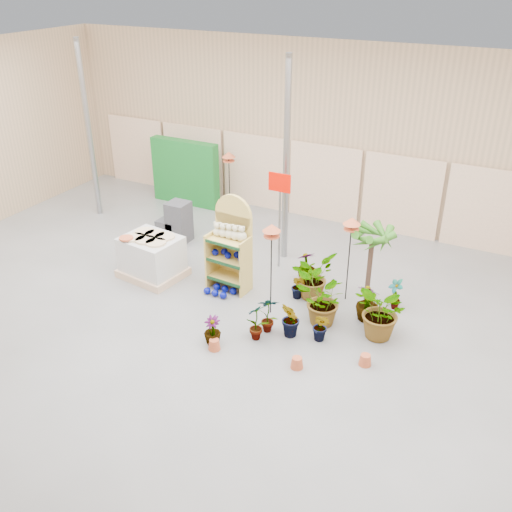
{
  "coord_description": "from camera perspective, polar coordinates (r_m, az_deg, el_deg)",
  "views": [
    {
      "loc": [
        4.8,
        -7.23,
        6.13
      ],
      "look_at": [
        0.3,
        1.5,
        1.0
      ],
      "focal_mm": 40.0,
      "sensor_mm": 36.0,
      "label": 1
    }
  ],
  "objects": [
    {
      "name": "potted_plant_2",
      "position": [
        10.64,
        6.51,
        -4.53
      ],
      "size": [
        1.2,
        1.18,
        1.01
      ],
      "primitive_type": "imported",
      "rotation": [
        0.0,
        0.0,
        3.8
      ],
      "color": "#2D6819",
      "rests_on": "ground"
    },
    {
      "name": "offer_sign",
      "position": [
        12.13,
        2.37,
        5.47
      ],
      "size": [
        0.5,
        0.08,
        2.2
      ],
      "color": "gray",
      "rests_on": "ground"
    },
    {
      "name": "potted_plant_1",
      "position": [
        10.33,
        3.53,
        -6.36
      ],
      "size": [
        0.51,
        0.53,
        0.75
      ],
      "primitive_type": "imported",
      "rotation": [
        0.0,
        0.0,
        5.36
      ],
      "color": "#2D6819",
      "rests_on": "ground"
    },
    {
      "name": "potted_plant_10",
      "position": [
        10.44,
        12.55,
        -5.56
      ],
      "size": [
        1.28,
        1.28,
        1.08
      ],
      "primitive_type": "imported",
      "rotation": [
        0.0,
        0.0,
        5.51
      ],
      "color": "#2D6819",
      "rests_on": "ground"
    },
    {
      "name": "gazing_balls_floor",
      "position": [
        11.75,
        -3.61,
        -3.51
      ],
      "size": [
        0.63,
        0.39,
        0.15
      ],
      "color": "#050B81",
      "rests_on": "ground"
    },
    {
      "name": "bird_table_right",
      "position": [
        10.96,
        9.55,
        3.19
      ],
      "size": [
        0.34,
        0.34,
        1.8
      ],
      "color": "black",
      "rests_on": "ground"
    },
    {
      "name": "potted_plant_0",
      "position": [
        10.46,
        1.24,
        -5.79
      ],
      "size": [
        0.47,
        0.41,
        0.75
      ],
      "primitive_type": "imported",
      "rotation": [
        0.0,
        0.0,
        3.58
      ],
      "color": "#2D6819",
      "rests_on": "ground"
    },
    {
      "name": "gazing_balls_shelf",
      "position": [
        11.6,
        -2.71,
        0.16
      ],
      "size": [
        0.74,
        0.25,
        0.14
      ],
      "color": "#050B81",
      "rests_on": "display_shelf"
    },
    {
      "name": "charcoal_planters",
      "position": [
        13.97,
        -8.02,
        3.16
      ],
      "size": [
        0.8,
        0.5,
        1.0
      ],
      "color": "#303034",
      "rests_on": "ground"
    },
    {
      "name": "potted_plant_4",
      "position": [
        11.48,
        13.77,
        -3.7
      ],
      "size": [
        0.41,
        0.4,
        0.65
      ],
      "primitive_type": "imported",
      "rotation": [
        0.0,
        0.0,
        5.56
      ],
      "color": "#2D6819",
      "rests_on": "ground"
    },
    {
      "name": "potted_plant_3",
      "position": [
        10.98,
        11.07,
        -4.56
      ],
      "size": [
        0.49,
        0.49,
        0.76
      ],
      "primitive_type": "imported",
      "rotation": [
        0.0,
        0.0,
        2.99
      ],
      "color": "#2D6819",
      "rests_on": "ground"
    },
    {
      "name": "room",
      "position": [
        10.23,
        -3.02,
        5.03
      ],
      "size": [
        15.2,
        12.1,
        4.7
      ],
      "color": "slate",
      "rests_on": "ground"
    },
    {
      "name": "potted_plant_7",
      "position": [
        10.23,
        -4.39,
        -7.42
      ],
      "size": [
        0.34,
        0.34,
        0.55
      ],
      "primitive_type": "imported",
      "rotation": [
        0.0,
        0.0,
        6.18
      ],
      "color": "#2D6819",
      "rests_on": "ground"
    },
    {
      "name": "potted_plant_5",
      "position": [
        11.52,
        4.25,
        -3.09
      ],
      "size": [
        0.36,
        0.33,
        0.54
      ],
      "primitive_type": "imported",
      "rotation": [
        0.0,
        0.0,
        5.94
      ],
      "color": "#2D6819",
      "rests_on": "ground"
    },
    {
      "name": "potted_plant_8",
      "position": [
        10.27,
        0.04,
        -6.48
      ],
      "size": [
        0.45,
        0.49,
        0.76
      ],
      "primitive_type": "imported",
      "rotation": [
        0.0,
        0.0,
        4.14
      ],
      "color": "#2D6819",
      "rests_on": "ground"
    },
    {
      "name": "potted_plant_9",
      "position": [
        10.32,
        6.54,
        -7.06
      ],
      "size": [
        0.39,
        0.35,
        0.59
      ],
      "primitive_type": "imported",
      "rotation": [
        0.0,
        0.0,
        5.96
      ],
      "color": "#2D6819",
      "rests_on": "ground"
    },
    {
      "name": "trellis_stock",
      "position": [
        15.99,
        -7.08,
        8.29
      ],
      "size": [
        2.0,
        0.3,
        1.8
      ],
      "primitive_type": "cube",
      "color": "#136722",
      "rests_on": "ground"
    },
    {
      "name": "potted_plant_11",
      "position": [
        12.1,
        5.1,
        -1.05
      ],
      "size": [
        0.56,
        0.56,
        0.71
      ],
      "primitive_type": "imported",
      "rotation": [
        0.0,
        0.0,
        3.94
      ],
      "color": "#2D6819",
      "rests_on": "ground"
    },
    {
      "name": "teddy_bears",
      "position": [
        11.39,
        -2.56,
        2.35
      ],
      "size": [
        0.75,
        0.21,
        0.33
      ],
      "color": "beige",
      "rests_on": "display_shelf"
    },
    {
      "name": "pallet_stack",
      "position": [
        12.42,
        -10.37,
        -0.07
      ],
      "size": [
        1.41,
        1.22,
        0.95
      ],
      "rotation": [
        0.0,
        0.0,
        -0.13
      ],
      "color": "#D0A989",
      "rests_on": "ground"
    },
    {
      "name": "bird_table_back",
      "position": [
        14.45,
        -2.74,
        9.87
      ],
      "size": [
        0.34,
        0.34,
        1.88
      ],
      "color": "black",
      "rests_on": "ground"
    },
    {
      "name": "palm",
      "position": [
        11.14,
        11.6,
        2.08
      ],
      "size": [
        0.7,
        0.7,
        1.69
      ],
      "color": "#493226",
      "rests_on": "ground"
    },
    {
      "name": "display_shelf",
      "position": [
        11.64,
        -2.42,
        0.97
      ],
      "size": [
        0.87,
        0.58,
        2.02
      ],
      "rotation": [
        0.0,
        0.0,
        -0.06
      ],
      "color": "tan",
      "rests_on": "ground"
    },
    {
      "name": "potted_plant_6",
      "position": [
        11.5,
        5.68,
        -1.98
      ],
      "size": [
        0.91,
        1.0,
        0.97
      ],
      "primitive_type": "imported",
      "rotation": [
        0.0,
        0.0,
        1.38
      ],
      "color": "#2D6819",
      "rests_on": "ground"
    },
    {
      "name": "bird_table_front",
      "position": [
        10.33,
        1.58,
        2.52
      ],
      "size": [
        0.34,
        0.34,
        1.89
      ],
      "color": "black",
      "rests_on": "ground"
    }
  ]
}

